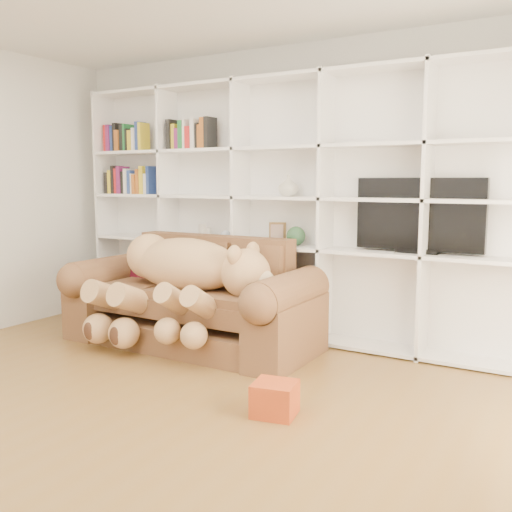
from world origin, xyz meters
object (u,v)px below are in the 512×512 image
Objects in this scene: sofa at (193,305)px; teddy_bear at (180,276)px; gift_box at (275,399)px; tv at (420,216)px.

teddy_bear is at bearing -88.94° from sofa.
teddy_bear is 5.98× the size of gift_box.
tv is (0.42, 1.71, 1.06)m from gift_box.
sofa is at bearing -159.01° from tv.
teddy_bear is 1.70m from gift_box.
gift_box is (1.38, -0.82, -0.54)m from teddy_bear.
teddy_bear reaches higher than gift_box.
gift_box is 0.25× the size of tv.
teddy_bear is 2.07m from tv.
tv is at bearing 76.25° from gift_box.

